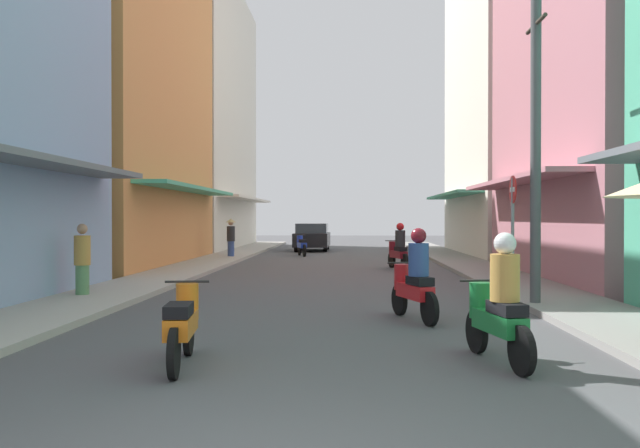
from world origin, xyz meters
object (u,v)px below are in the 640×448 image
at_px(motorbike_maroon, 398,248).
at_px(parked_car, 312,237).
at_px(street_sign_no_entry, 513,219).
at_px(motorbike_red, 414,279).
at_px(motorbike_green, 498,305).
at_px(pedestrian_midway, 231,236).
at_px(utility_pole, 536,147).
at_px(motorbike_blue, 302,245).
at_px(motorbike_orange, 182,323).
at_px(pedestrian_foreground, 82,262).

relative_size(motorbike_maroon, parked_car, 0.43).
distance_m(parked_car, street_sign_no_entry, 21.19).
xyz_separation_m(motorbike_red, motorbike_green, (0.68, -3.26, 0.00)).
xyz_separation_m(parked_car, street_sign_no_entry, (5.44, -20.45, 0.98)).
bearing_deg(pedestrian_midway, utility_pole, -59.82).
distance_m(pedestrian_midway, utility_pole, 17.25).
xyz_separation_m(motorbike_blue, motorbike_maroon, (3.86, -7.52, 0.20)).
bearing_deg(motorbike_blue, motorbike_red, -80.03).
xyz_separation_m(motorbike_green, motorbike_orange, (-3.75, -0.23, -0.20)).
height_order(parked_car, street_sign_no_entry, street_sign_no_entry).
xyz_separation_m(motorbike_red, pedestrian_foreground, (-6.78, 2.51, 0.11)).
bearing_deg(parked_car, street_sign_no_entry, -75.09).
height_order(pedestrian_midway, pedestrian_foreground, pedestrian_midway).
relative_size(motorbike_red, motorbike_maroon, 0.99).
bearing_deg(pedestrian_foreground, motorbike_blue, 77.89).
xyz_separation_m(motorbike_blue, motorbike_orange, (0.22, -22.24, 0.00)).
bearing_deg(motorbike_green, motorbike_blue, 100.23).
distance_m(motorbike_orange, parked_car, 26.91).
distance_m(motorbike_orange, street_sign_no_entry, 8.54).
height_order(motorbike_maroon, motorbike_green, same).
relative_size(motorbike_blue, utility_pole, 0.29).
bearing_deg(street_sign_no_entry, pedestrian_foreground, -177.20).
bearing_deg(street_sign_no_entry, motorbike_blue, 109.76).
height_order(motorbike_red, utility_pole, utility_pole).
height_order(motorbike_green, utility_pole, utility_pole).
height_order(motorbike_blue, motorbike_orange, same).
xyz_separation_m(utility_pole, street_sign_no_entry, (-0.10, 1.35, -1.39)).
bearing_deg(motorbike_orange, utility_pole, 42.57).
bearing_deg(pedestrian_midway, motorbike_red, -69.51).
bearing_deg(pedestrian_foreground, motorbike_maroon, 49.88).
distance_m(motorbike_maroon, street_sign_no_entry, 8.52).
bearing_deg(pedestrian_midway, street_sign_no_entry, -57.68).
bearing_deg(utility_pole, motorbike_red, -147.04).
distance_m(pedestrian_midway, street_sign_no_entry, 15.93).
height_order(motorbike_red, street_sign_no_entry, street_sign_no_entry).
height_order(pedestrian_foreground, utility_pole, utility_pole).
distance_m(motorbike_red, motorbike_maroon, 11.24).
bearing_deg(utility_pole, street_sign_no_entry, 94.23).
distance_m(motorbike_blue, motorbike_maroon, 8.46).
height_order(pedestrian_midway, utility_pole, utility_pole).
xyz_separation_m(pedestrian_midway, street_sign_no_entry, (8.51, -13.44, 0.75)).
relative_size(motorbike_blue, parked_car, 0.43).
bearing_deg(parked_car, motorbike_blue, -92.77).
xyz_separation_m(motorbike_maroon, parked_car, (-3.63, 12.18, 0.04)).
relative_size(parked_car, pedestrian_midway, 2.40).
bearing_deg(pedestrian_foreground, motorbike_green, -37.76).
distance_m(motorbike_blue, parked_car, 4.68).
xyz_separation_m(motorbike_red, street_sign_no_entry, (2.38, 2.96, 1.01)).
bearing_deg(motorbike_red, utility_pole, 32.96).
height_order(motorbike_orange, parked_car, parked_car).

